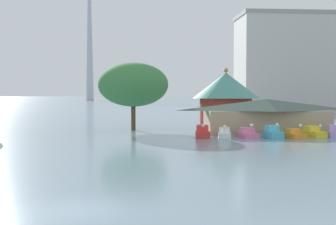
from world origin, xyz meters
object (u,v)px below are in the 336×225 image
(shoreline_tree_mid, at_px, (133,85))
(distant_broadcast_tower, at_px, (89,3))
(pedal_boat_white, at_px, (224,134))
(pedal_boat_lavender, at_px, (335,132))
(green_roof_pavilion, at_px, (226,96))
(background_building_block, at_px, (286,63))
(pedal_boat_pink, at_px, (248,134))
(boathouse, at_px, (266,115))
(pedal_boat_yellow, at_px, (313,132))
(pedal_boat_red, at_px, (202,133))
(pedal_boat_orange, at_px, (294,134))
(pedal_boat_cyan, at_px, (273,133))

(shoreline_tree_mid, bearing_deg, distant_broadcast_tower, 96.99)
(pedal_boat_white, height_order, pedal_boat_lavender, pedal_boat_lavender)
(green_roof_pavilion, xyz_separation_m, background_building_block, (27.96, 53.34, 8.78))
(pedal_boat_pink, relative_size, boathouse, 0.18)
(boathouse, height_order, distant_broadcast_tower, distant_broadcast_tower)
(pedal_boat_white, height_order, pedal_boat_pink, pedal_boat_pink)
(background_building_block, bearing_deg, pedal_boat_pink, -112.61)
(pedal_boat_pink, bearing_deg, pedal_boat_yellow, 85.06)
(pedal_boat_red, distance_m, pedal_boat_lavender, 15.06)
(pedal_boat_white, relative_size, distant_broadcast_tower, 0.02)
(green_roof_pavilion, relative_size, shoreline_tree_mid, 1.04)
(shoreline_tree_mid, bearing_deg, boathouse, -20.65)
(pedal_boat_orange, bearing_deg, pedal_boat_yellow, 98.39)
(shoreline_tree_mid, relative_size, background_building_block, 0.35)
(pedal_boat_orange, relative_size, pedal_boat_lavender, 1.03)
(pedal_boat_cyan, relative_size, pedal_boat_lavender, 0.99)
(pedal_boat_orange, distance_m, shoreline_tree_mid, 22.21)
(pedal_boat_pink, distance_m, pedal_boat_yellow, 7.57)
(pedal_boat_red, distance_m, pedal_boat_orange, 10.08)
(pedal_boat_red, bearing_deg, background_building_block, 159.22)
(pedal_boat_orange, relative_size, distant_broadcast_tower, 0.02)
(boathouse, relative_size, distant_broadcast_tower, 0.10)
(pedal_boat_orange, relative_size, shoreline_tree_mid, 0.28)
(pedal_boat_red, xyz_separation_m, pedal_boat_orange, (9.97, -1.52, -0.12))
(pedal_boat_yellow, height_order, boathouse, boathouse)
(boathouse, distance_m, shoreline_tree_mid, 17.92)
(distant_broadcast_tower, bearing_deg, background_building_block, -71.04)
(boathouse, distance_m, green_roof_pavilion, 11.36)
(boathouse, height_order, green_roof_pavilion, green_roof_pavilion)
(pedal_boat_yellow, distance_m, background_building_block, 72.97)
(pedal_boat_yellow, bearing_deg, pedal_boat_white, -103.61)
(pedal_boat_red, xyz_separation_m, green_roof_pavilion, (5.81, 15.21, 3.96))
(pedal_boat_orange, xyz_separation_m, background_building_block, (23.80, 70.08, 12.87))
(pedal_boat_orange, relative_size, boathouse, 0.17)
(pedal_boat_white, bearing_deg, distant_broadcast_tower, -162.35)
(pedal_boat_red, distance_m, distant_broadcast_tower, 300.55)
(green_roof_pavilion, height_order, shoreline_tree_mid, shoreline_tree_mid)
(pedal_boat_yellow, xyz_separation_m, distant_broadcast_tower, (-54.40, 288.63, 73.06))
(pedal_boat_white, distance_m, boathouse, 8.16)
(pedal_boat_yellow, height_order, green_roof_pavilion, green_roof_pavilion)
(pedal_boat_lavender, xyz_separation_m, boathouse, (-6.42, 4.90, 1.69))
(pedal_boat_pink, bearing_deg, boathouse, 136.31)
(pedal_boat_white, bearing_deg, pedal_boat_orange, 91.22)
(pedal_boat_white, xyz_separation_m, pedal_boat_pink, (2.67, 0.09, -0.02))
(pedal_boat_lavender, bearing_deg, boathouse, -113.35)
(boathouse, bearing_deg, pedal_boat_pink, -126.45)
(boathouse, distance_m, background_building_block, 69.74)
(pedal_boat_red, distance_m, background_building_block, 77.48)
(pedal_boat_white, distance_m, green_roof_pavilion, 16.58)
(pedal_boat_cyan, distance_m, boathouse, 6.15)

